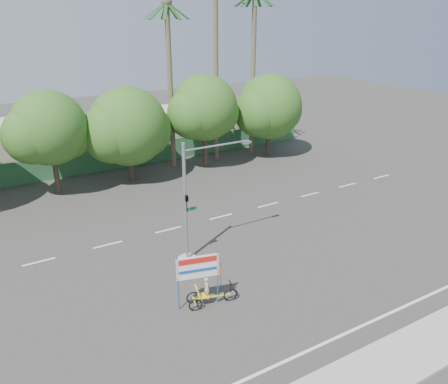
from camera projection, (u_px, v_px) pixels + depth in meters
ground at (262, 281)px, 23.16m from camera, size 120.00×120.00×0.00m
sidewalk_near at (371, 375)px, 17.13m from camera, size 50.00×2.40×0.12m
fence at (130, 156)px, 40.01m from camera, size 38.00×0.08×2.00m
building_left at (3, 149)px, 38.64m from camera, size 12.00×8.00×4.00m
building_right at (187, 127)px, 46.99m from camera, size 14.00×8.00×3.60m
tree_left at (49, 131)px, 32.42m from camera, size 6.66×5.60×8.07m
tree_center at (128, 129)px, 35.40m from camera, size 7.62×6.40×7.85m
tree_right at (204, 110)px, 38.32m from camera, size 6.90×5.80×8.36m
tree_far_right at (269, 109)px, 41.77m from camera, size 7.38×6.20×7.94m
palm_tall at (216, 46)px, 38.47m from camera, size 3.73×3.79×17.45m
palm_mid at (253, 56)px, 40.71m from camera, size 3.73×3.79×15.45m
palm_short at (170, 68)px, 37.01m from camera, size 3.73×3.79×14.45m
traffic_signal at (191, 213)px, 24.23m from camera, size 4.72×1.10×7.00m
trike_billboard at (204, 284)px, 20.88m from camera, size 2.91×1.09×2.93m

